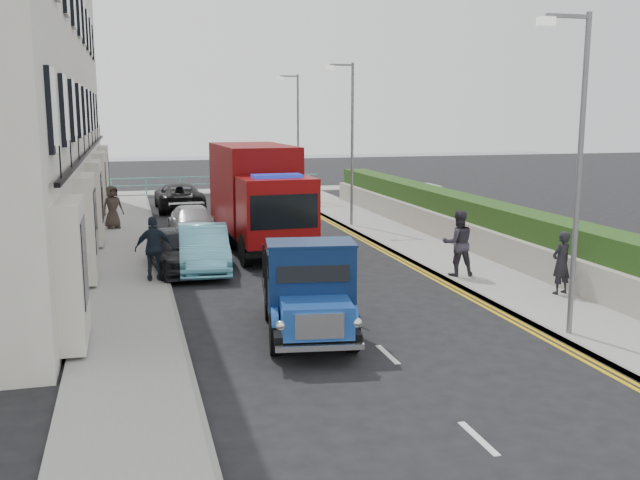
{
  "coord_description": "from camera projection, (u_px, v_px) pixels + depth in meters",
  "views": [
    {
      "loc": [
        -5.05,
        -15.28,
        4.98
      ],
      "look_at": [
        0.12,
        3.83,
        1.4
      ],
      "focal_mm": 40.0,
      "sensor_mm": 36.0,
      "label": 1
    }
  ],
  "objects": [
    {
      "name": "ground",
      "position": [
        358.0,
        327.0,
        16.7
      ],
      "size": [
        120.0,
        120.0,
        0.0
      ],
      "primitive_type": "plane",
      "color": "black",
      "rests_on": "ground"
    },
    {
      "name": "pavement_west",
      "position": [
        127.0,
        260.0,
        23.9
      ],
      "size": [
        2.4,
        38.0,
        0.12
      ],
      "primitive_type": "cube",
      "color": "gray",
      "rests_on": "ground"
    },
    {
      "name": "pavement_east",
      "position": [
        418.0,
        245.0,
        26.6
      ],
      "size": [
        2.6,
        38.0,
        0.12
      ],
      "primitive_type": "cube",
      "color": "gray",
      "rests_on": "ground"
    },
    {
      "name": "promenade",
      "position": [
        212.0,
        192.0,
        44.24
      ],
      "size": [
        30.0,
        2.5,
        0.12
      ],
      "primitive_type": "cube",
      "color": "gray",
      "rests_on": "ground"
    },
    {
      "name": "sea_plane",
      "position": [
        177.0,
        160.0,
        73.69
      ],
      "size": [
        120.0,
        120.0,
        0.0
      ],
      "primitive_type": "plane",
      "color": "slate",
      "rests_on": "ground"
    },
    {
      "name": "garden_east",
      "position": [
        465.0,
        221.0,
        26.94
      ],
      "size": [
        1.45,
        28.0,
        1.75
      ],
      "color": "#B2AD9E",
      "rests_on": "ground"
    },
    {
      "name": "seafront_railing",
      "position": [
        214.0,
        185.0,
        43.38
      ],
      "size": [
        13.0,
        0.08,
        1.11
      ],
      "color": "#59B2A5",
      "rests_on": "ground"
    },
    {
      "name": "lamp_near",
      "position": [
        575.0,
        158.0,
        15.16
      ],
      "size": [
        1.23,
        0.18,
        7.0
      ],
      "color": "slate",
      "rests_on": "ground"
    },
    {
      "name": "lamp_mid",
      "position": [
        349.0,
        135.0,
        30.36
      ],
      "size": [
        1.23,
        0.18,
        7.0
      ],
      "color": "slate",
      "rests_on": "ground"
    },
    {
      "name": "lamp_far",
      "position": [
        296.0,
        129.0,
        39.86
      ],
      "size": [
        1.23,
        0.18,
        7.0
      ],
      "color": "slate",
      "rests_on": "ground"
    },
    {
      "name": "bedford_lorry",
      "position": [
        310.0,
        296.0,
        15.49
      ],
      "size": [
        2.48,
        4.87,
        2.21
      ],
      "rotation": [
        0.0,
        0.0,
        -0.15
      ],
      "color": "black",
      "rests_on": "ground"
    },
    {
      "name": "red_lorry",
      "position": [
        258.0,
        195.0,
        25.82
      ],
      "size": [
        2.69,
        7.29,
        3.77
      ],
      "rotation": [
        0.0,
        0.0,
        0.04
      ],
      "color": "black",
      "rests_on": "ground"
    },
    {
      "name": "parked_car_front",
      "position": [
        179.0,
        250.0,
        22.3
      ],
      "size": [
        2.08,
        4.32,
        1.42
      ],
      "primitive_type": "imported",
      "rotation": [
        0.0,
        0.0,
        0.1
      ],
      "color": "black",
      "rests_on": "ground"
    },
    {
      "name": "parked_car_mid",
      "position": [
        204.0,
        248.0,
        22.49
      ],
      "size": [
        1.79,
        4.43,
        1.43
      ],
      "primitive_type": "imported",
      "rotation": [
        0.0,
        0.0,
        -0.06
      ],
      "color": "#62B8D4",
      "rests_on": "ground"
    },
    {
      "name": "parked_car_rear",
      "position": [
        193.0,
        223.0,
        28.35
      ],
      "size": [
        1.92,
        4.34,
        1.24
      ],
      "primitive_type": "imported",
      "rotation": [
        0.0,
        0.0,
        0.04
      ],
      "color": "#A9AAAE",
      "rests_on": "ground"
    },
    {
      "name": "seafront_car_left",
      "position": [
        179.0,
        196.0,
        36.49
      ],
      "size": [
        2.37,
        5.01,
        1.38
      ],
      "primitive_type": "imported",
      "rotation": [
        0.0,
        0.0,
        3.16
      ],
      "color": "black",
      "rests_on": "ground"
    },
    {
      "name": "seafront_car_right",
      "position": [
        257.0,
        186.0,
        41.9
      ],
      "size": [
        1.9,
        4.09,
        1.35
      ],
      "primitive_type": "imported",
      "rotation": [
        0.0,
        0.0,
        -0.08
      ],
      "color": "silver",
      "rests_on": "ground"
    },
    {
      "name": "pedestrian_east_near",
      "position": [
        561.0,
        263.0,
        19.12
      ],
      "size": [
        0.71,
        0.57,
        1.71
      ],
      "primitive_type": "imported",
      "rotation": [
        0.0,
        0.0,
        3.42
      ],
      "color": "black",
      "rests_on": "pavement_east"
    },
    {
      "name": "pedestrian_east_far",
      "position": [
        458.0,
        243.0,
        21.27
      ],
      "size": [
        1.07,
        0.9,
        1.98
      ],
      "primitive_type": "imported",
      "rotation": [
        0.0,
        0.0,
        2.97
      ],
      "color": "#332F39",
      "rests_on": "pavement_east"
    },
    {
      "name": "pedestrian_west_near",
      "position": [
        154.0,
        248.0,
        20.66
      ],
      "size": [
        1.11,
        0.48,
        1.88
      ],
      "primitive_type": "imported",
      "rotation": [
        0.0,
        0.0,
        3.16
      ],
      "color": "#1B2330",
      "rests_on": "pavement_west"
    },
    {
      "name": "pedestrian_west_far",
      "position": [
        113.0,
        207.0,
        29.92
      ],
      "size": [
        1.04,
        0.89,
        1.81
      ],
      "primitive_type": "imported",
      "rotation": [
        0.0,
        0.0,
        0.43
      ],
      "color": "#372D28",
      "rests_on": "pavement_west"
    }
  ]
}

